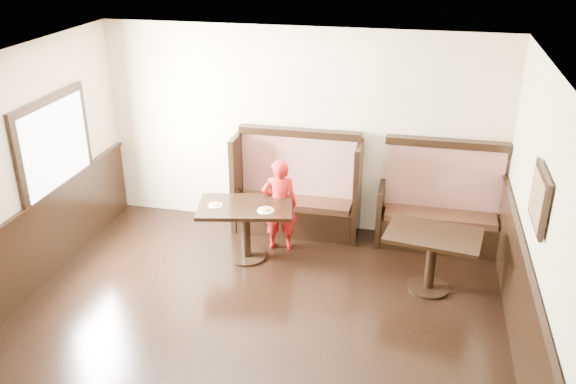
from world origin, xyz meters
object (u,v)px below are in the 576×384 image
(booth_main, at_px, (297,195))
(booth_neighbor, at_px, (440,212))
(table_neighbor, at_px, (432,248))
(table_main, at_px, (246,218))
(child, at_px, (280,205))

(booth_main, height_order, booth_neighbor, same)
(booth_main, xyz_separation_m, table_neighbor, (1.85, -1.15, 0.03))
(booth_neighbor, xyz_separation_m, table_main, (-2.43, -0.92, 0.10))
(table_main, xyz_separation_m, child, (0.36, 0.35, 0.06))
(booth_main, xyz_separation_m, child, (-0.11, -0.57, 0.11))
(table_neighbor, bearing_deg, child, 172.19)
(booth_main, distance_m, table_main, 1.04)
(booth_neighbor, relative_size, table_neighbor, 1.42)
(booth_neighbor, xyz_separation_m, child, (-2.06, -0.57, 0.15))
(table_main, bearing_deg, table_neighbor, -17.43)
(table_main, height_order, table_neighbor, table_main)
(table_main, bearing_deg, child, 32.65)
(table_neighbor, bearing_deg, booth_neighbor, 93.70)
(booth_neighbor, bearing_deg, table_main, -159.23)
(child, bearing_deg, booth_main, -112.15)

